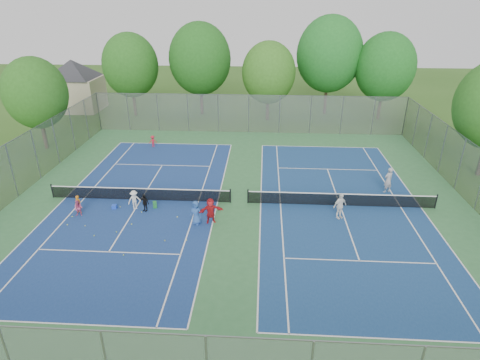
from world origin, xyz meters
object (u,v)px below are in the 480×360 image
instructor (388,180)px  ball_hopper (155,205)px  net_right (341,200)px  ball_crate (114,207)px  net_left (140,194)px

instructor → ball_hopper: bearing=-16.2°
net_right → ball_crate: bearing=-175.0°
net_right → ball_hopper: net_right is taller
ball_crate → ball_hopper: 2.75m
ball_hopper → ball_crate: bearing=-174.7°
net_left → net_right: bearing=0.0°
net_left → instructor: 17.91m
net_left → ball_crate: net_left is taller
ball_crate → ball_hopper: (2.74, 0.25, 0.11)m
net_right → ball_crate: size_ratio=40.91×
net_left → ball_crate: size_ratio=40.91×
net_left → ball_crate: (-1.44, -1.34, -0.32)m
net_right → instructor: bearing=31.8°
ball_crate → instructor: size_ratio=0.16×
net_left → instructor: instructor is taller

